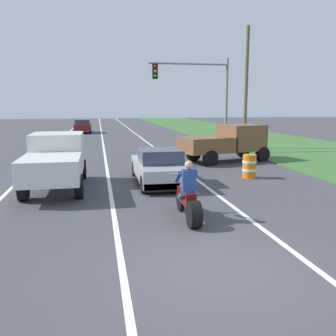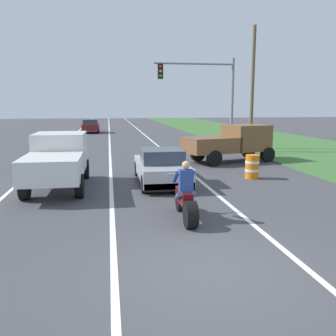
{
  "view_description": "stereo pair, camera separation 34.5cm",
  "coord_description": "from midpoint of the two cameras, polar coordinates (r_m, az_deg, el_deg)",
  "views": [
    {
      "loc": [
        -2.16,
        -6.18,
        3.06
      ],
      "look_at": [
        0.07,
        5.52,
        1.0
      ],
      "focal_mm": 39.17,
      "sensor_mm": 36.0,
      "label": 1
    },
    {
      "loc": [
        -1.82,
        -6.24,
        3.06
      ],
      "look_at": [
        0.07,
        5.52,
        1.0
      ],
      "focal_mm": 39.17,
      "sensor_mm": 36.0,
      "label": 2
    }
  ],
  "objects": [
    {
      "name": "lane_stripe_left_solid",
      "position": [
        26.61,
        -16.46,
        2.81
      ],
      "size": [
        0.14,
        120.0,
        0.01
      ],
      "primitive_type": "cube",
      "color": "white",
      "rests_on": "ground"
    },
    {
      "name": "motorcycle_with_rider",
      "position": [
        9.75,
        3.8,
        -4.86
      ],
      "size": [
        0.7,
        2.21,
        1.62
      ],
      "color": "black",
      "rests_on": "ground"
    },
    {
      "name": "ground_plane",
      "position": [
        7.21,
        8.12,
        -15.41
      ],
      "size": [
        160.0,
        160.0,
        0.0
      ],
      "primitive_type": "plane",
      "color": "#424247"
    },
    {
      "name": "sports_car_silver",
      "position": [
        14.39,
        -0.37,
        0.09
      ],
      "size": [
        1.84,
        4.3,
        1.37
      ],
      "color": "#B7B7BC",
      "rests_on": "ground"
    },
    {
      "name": "pickup_truck_right_shoulder_brown",
      "position": [
        20.17,
        10.4,
        4.09
      ],
      "size": [
        5.14,
        3.14,
        1.98
      ],
      "color": "brown",
      "rests_on": "ground"
    },
    {
      "name": "pickup_truck_left_lane_white",
      "position": [
        14.05,
        -16.12,
        1.43
      ],
      "size": [
        2.02,
        4.8,
        1.98
      ],
      "color": "silver",
      "rests_on": "ground"
    },
    {
      "name": "construction_barrel_nearest",
      "position": [
        15.78,
        13.56,
        0.21
      ],
      "size": [
        0.58,
        0.58,
        1.0
      ],
      "color": "orange",
      "rests_on": "ground"
    },
    {
      "name": "distant_car_far_ahead",
      "position": [
        41.68,
        -11.7,
        6.46
      ],
      "size": [
        1.8,
        4.0,
        1.5
      ],
      "color": "maroon",
      "rests_on": "ground"
    },
    {
      "name": "grass_verge_right",
      "position": [
        29.83,
        18.75,
        3.46
      ],
      "size": [
        10.0,
        120.0,
        0.06
      ],
      "primitive_type": "cube",
      "color": "#3D6B33",
      "rests_on": "ground"
    },
    {
      "name": "utility_pole_roadside",
      "position": [
        26.24,
        13.37,
        11.92
      ],
      "size": [
        0.24,
        0.24,
        8.29
      ],
      "primitive_type": "cylinder",
      "color": "brown",
      "rests_on": "ground"
    },
    {
      "name": "lane_stripe_right_solid",
      "position": [
        26.66,
        -0.91,
        3.22
      ],
      "size": [
        0.14,
        120.0,
        0.01
      ],
      "primitive_type": "cube",
      "color": "white",
      "rests_on": "ground"
    },
    {
      "name": "traffic_light_mast_near",
      "position": [
        24.03,
        6.66,
        12.07
      ],
      "size": [
        5.19,
        0.34,
        6.0
      ],
      "color": "gray",
      "rests_on": "ground"
    },
    {
      "name": "lane_stripe_centre_dashed",
      "position": [
        26.39,
        -8.68,
        3.04
      ],
      "size": [
        0.14,
        120.0,
        0.01
      ],
      "primitive_type": "cube",
      "color": "white",
      "rests_on": "ground"
    }
  ]
}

